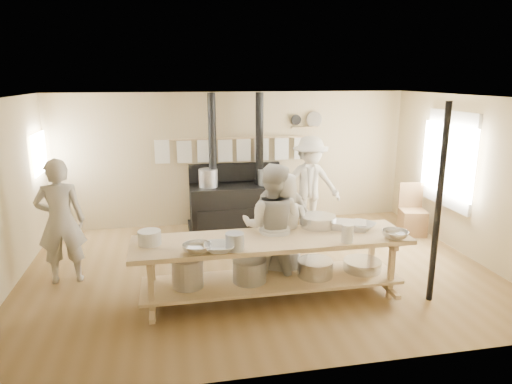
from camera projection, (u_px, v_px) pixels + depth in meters
ground at (258, 270)px, 6.98m from camera, size 7.00×7.00×0.00m
room_shell at (259, 166)px, 6.58m from camera, size 7.00×7.00×7.00m
window_right at (450, 159)px, 7.82m from camera, size 0.09×1.50×1.65m
left_opening at (39, 153)px, 7.85m from camera, size 0.00×0.90×0.90m
stove at (237, 202)px, 8.86m from camera, size 1.90×0.75×2.60m
towel_rail at (234, 147)px, 8.88m from camera, size 3.00×0.04×0.47m
back_wall_shelf at (307, 122)px, 9.07m from camera, size 0.63×0.14×0.32m
prep_table at (271, 262)px, 5.99m from camera, size 3.60×0.90×0.85m
support_post at (438, 206)px, 5.76m from camera, size 0.08×0.08×2.60m
cook_far_left at (61, 221)px, 6.41m from camera, size 0.70×0.50×1.81m
cook_left at (272, 227)px, 6.24m from camera, size 1.05×0.95×1.77m
cook_center at (283, 229)px, 6.36m from camera, size 0.86×0.62×1.62m
cook_right at (281, 213)px, 7.29m from camera, size 0.97×0.75×1.54m
cook_by_window at (310, 184)px, 8.57m from camera, size 1.19×0.69×1.83m
chair at (412, 220)px, 8.53m from camera, size 0.52×0.52×0.95m
bowl_white_a at (219, 248)px, 5.45m from camera, size 0.40×0.40×0.09m
bowl_steel_a at (197, 248)px, 5.40m from camera, size 0.49×0.49×0.11m
bowl_white_b at (361, 226)px, 6.25m from camera, size 0.51×0.51×0.09m
bowl_steel_b at (395, 235)px, 5.87m from camera, size 0.47×0.47×0.11m
roasting_pan at (349, 225)px, 6.26m from camera, size 0.53×0.45×0.10m
mixing_bowl_large at (318, 221)px, 6.34m from camera, size 0.58×0.58×0.16m
bucket_galv at (235, 242)px, 5.48m from camera, size 0.27×0.27×0.21m
deep_bowl_enamel at (150, 238)px, 5.66m from camera, size 0.34×0.34×0.18m
pitcher at (347, 233)px, 5.74m from camera, size 0.18×0.18×0.23m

